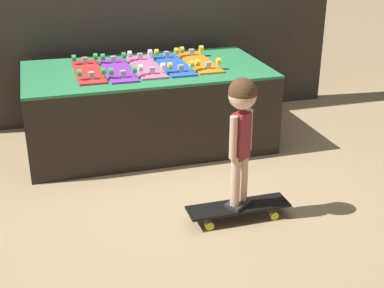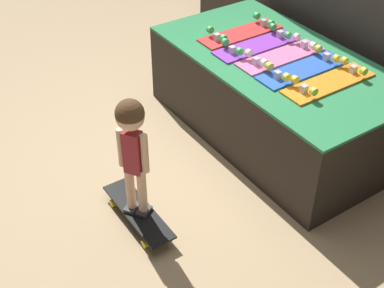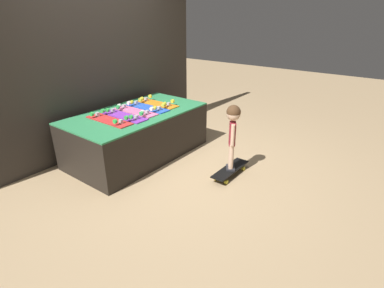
# 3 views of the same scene
# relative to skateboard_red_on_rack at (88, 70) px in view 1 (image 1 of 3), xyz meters

# --- Properties ---
(ground_plane) EXTENTS (16.00, 16.00, 0.00)m
(ground_plane) POSITION_rel_skateboard_red_on_rack_xyz_m (0.45, -0.70, -0.65)
(ground_plane) COLOR tan
(display_rack) EXTENTS (1.88, 1.01, 0.63)m
(display_rack) POSITION_rel_skateboard_red_on_rack_xyz_m (0.45, 0.00, -0.33)
(display_rack) COLOR black
(display_rack) RESTS_ON ground_plane
(skateboard_red_on_rack) EXTENTS (0.20, 0.68, 0.09)m
(skateboard_red_on_rack) POSITION_rel_skateboard_red_on_rack_xyz_m (0.00, 0.00, 0.00)
(skateboard_red_on_rack) COLOR red
(skateboard_red_on_rack) RESTS_ON display_rack
(skateboard_purple_on_rack) EXTENTS (0.20, 0.68, 0.09)m
(skateboard_purple_on_rack) POSITION_rel_skateboard_red_on_rack_xyz_m (0.22, -0.03, 0.00)
(skateboard_purple_on_rack) COLOR purple
(skateboard_purple_on_rack) RESTS_ON display_rack
(skateboard_pink_on_rack) EXTENTS (0.20, 0.68, 0.09)m
(skateboard_pink_on_rack) POSITION_rel_skateboard_red_on_rack_xyz_m (0.45, 0.01, 0.00)
(skateboard_pink_on_rack) COLOR pink
(skateboard_pink_on_rack) RESTS_ON display_rack
(skateboard_blue_on_rack) EXTENTS (0.20, 0.68, 0.09)m
(skateboard_blue_on_rack) POSITION_rel_skateboard_red_on_rack_xyz_m (0.67, 0.01, 0.00)
(skateboard_blue_on_rack) COLOR blue
(skateboard_blue_on_rack) RESTS_ON display_rack
(skateboard_orange_on_rack) EXTENTS (0.20, 0.68, 0.09)m
(skateboard_orange_on_rack) POSITION_rel_skateboard_red_on_rack_xyz_m (0.89, 0.03, 0.00)
(skateboard_orange_on_rack) COLOR orange
(skateboard_orange_on_rack) RESTS_ON display_rack
(skateboard_on_floor) EXTENTS (0.64, 0.18, 0.09)m
(skateboard_on_floor) POSITION_rel_skateboard_red_on_rack_xyz_m (0.72, -1.33, -0.58)
(skateboard_on_floor) COLOR black
(skateboard_on_floor) RESTS_ON ground_plane
(child) EXTENTS (0.18, 0.17, 0.81)m
(child) POSITION_rel_skateboard_red_on_rack_xyz_m (0.72, -1.33, 0.01)
(child) COLOR #2D2D33
(child) RESTS_ON skateboard_on_floor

